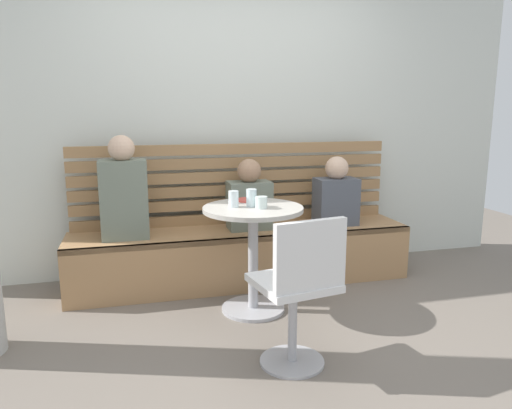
% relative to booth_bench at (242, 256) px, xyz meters
% --- Properties ---
extents(ground, '(8.00, 8.00, 0.00)m').
position_rel_booth_bench_xyz_m(ground, '(0.00, -1.20, -0.22)').
color(ground, '#70665B').
extents(back_wall, '(5.20, 0.10, 2.90)m').
position_rel_booth_bench_xyz_m(back_wall, '(0.00, 0.44, 1.23)').
color(back_wall, silver).
rests_on(back_wall, ground).
extents(booth_bench, '(2.70, 0.52, 0.44)m').
position_rel_booth_bench_xyz_m(booth_bench, '(0.00, 0.00, 0.00)').
color(booth_bench, '#A87C51').
rests_on(booth_bench, ground).
extents(booth_backrest, '(2.65, 0.04, 0.67)m').
position_rel_booth_bench_xyz_m(booth_backrest, '(0.00, 0.24, 0.56)').
color(booth_backrest, '#9A7249').
rests_on(booth_backrest, booth_bench).
extents(cafe_table, '(0.68, 0.68, 0.74)m').
position_rel_booth_bench_xyz_m(cafe_table, '(-0.05, -0.56, 0.30)').
color(cafe_table, '#ADADB2').
rests_on(cafe_table, ground).
extents(white_chair, '(0.46, 0.46, 0.85)m').
position_rel_booth_bench_xyz_m(white_chair, '(-0.01, -1.37, 0.24)').
color(white_chair, '#ADADB2').
rests_on(white_chair, ground).
extents(person_adult, '(0.34, 0.22, 0.76)m').
position_rel_booth_bench_xyz_m(person_adult, '(-0.90, -0.02, 0.56)').
color(person_adult, slate).
rests_on(person_adult, booth_bench).
extents(person_child_left, '(0.34, 0.22, 0.56)m').
position_rel_booth_bench_xyz_m(person_child_left, '(0.06, 0.02, 0.46)').
color(person_child_left, slate).
rests_on(person_child_left, booth_bench).
extents(person_child_middle, '(0.34, 0.22, 0.57)m').
position_rel_booth_bench_xyz_m(person_child_middle, '(0.79, -0.02, 0.47)').
color(person_child_middle, '#4C515B').
rests_on(person_child_middle, booth_bench).
extents(cup_glass_tall, '(0.07, 0.07, 0.12)m').
position_rel_booth_bench_xyz_m(cup_glass_tall, '(-0.06, -0.55, 0.58)').
color(cup_glass_tall, silver).
rests_on(cup_glass_tall, cafe_table).
extents(cup_glass_short, '(0.08, 0.08, 0.08)m').
position_rel_booth_bench_xyz_m(cup_glass_short, '(-0.01, -0.62, 0.56)').
color(cup_glass_short, silver).
rests_on(cup_glass_short, cafe_table).
extents(cup_water_clear, '(0.07, 0.07, 0.11)m').
position_rel_booth_bench_xyz_m(cup_water_clear, '(-0.18, -0.54, 0.57)').
color(cup_water_clear, white).
rests_on(cup_water_clear, cafe_table).
extents(plate_small, '(0.17, 0.17, 0.01)m').
position_rel_booth_bench_xyz_m(plate_small, '(-0.04, -0.34, 0.52)').
color(plate_small, '#DB4C42').
rests_on(plate_small, cafe_table).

